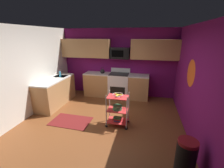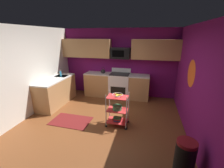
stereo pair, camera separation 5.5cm
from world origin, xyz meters
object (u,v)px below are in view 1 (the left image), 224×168
(oven_range, at_px, (119,85))
(trash_can, at_px, (186,157))
(microwave, at_px, (120,53))
(kettle, at_px, (102,71))
(book_stack, at_px, (118,119))
(mixing_bowl_large, at_px, (117,107))
(fruit_bowl, at_px, (118,95))
(rolling_cart, at_px, (118,110))
(dish_soap_bottle, at_px, (60,74))

(oven_range, xyz_separation_m, trash_can, (1.77, -3.24, -0.15))
(microwave, bearing_deg, kettle, -170.69)
(microwave, height_order, book_stack, microwave)
(trash_can, bearing_deg, microwave, 117.97)
(kettle, distance_m, trash_can, 4.10)
(oven_range, xyz_separation_m, mixing_bowl_large, (0.33, -2.01, 0.04))
(fruit_bowl, height_order, book_stack, fruit_bowl)
(oven_range, xyz_separation_m, microwave, (-0.00, 0.10, 1.22))
(rolling_cart, bearing_deg, fruit_bowl, -165.96)
(oven_range, height_order, trash_can, oven_range)
(book_stack, xyz_separation_m, kettle, (-1.00, 2.00, 0.82))
(fruit_bowl, bearing_deg, book_stack, 7.13)
(fruit_bowl, xyz_separation_m, book_stack, (0.00, 0.00, -0.70))
(fruit_bowl, bearing_deg, kettle, 116.46)
(rolling_cart, relative_size, mixing_bowl_large, 3.63)
(mixing_bowl_large, relative_size, book_stack, 1.05)
(oven_range, distance_m, microwave, 1.23)
(book_stack, relative_size, trash_can, 0.36)
(kettle, bearing_deg, microwave, 9.31)
(kettle, height_order, dish_soap_bottle, kettle)
(mixing_bowl_large, bearing_deg, trash_can, -40.39)
(trash_can, bearing_deg, book_stack, 139.46)
(oven_range, height_order, kettle, kettle)
(microwave, relative_size, dish_soap_bottle, 3.50)
(book_stack, bearing_deg, dish_soap_bottle, 153.76)
(fruit_bowl, relative_size, book_stack, 1.13)
(rolling_cart, xyz_separation_m, kettle, (-1.00, 2.00, 0.54))
(rolling_cart, bearing_deg, mixing_bowl_large, 180.00)
(fruit_bowl, distance_m, book_stack, 0.70)
(book_stack, bearing_deg, trash_can, -40.54)
(mixing_bowl_large, bearing_deg, kettle, 116.28)
(microwave, distance_m, rolling_cart, 2.48)
(microwave, height_order, kettle, microwave)
(rolling_cart, distance_m, book_stack, 0.27)
(mixing_bowl_large, relative_size, trash_can, 0.38)
(book_stack, distance_m, trash_can, 1.90)
(microwave, distance_m, mixing_bowl_large, 2.44)
(oven_range, relative_size, mixing_bowl_large, 4.37)
(oven_range, xyz_separation_m, dish_soap_bottle, (-1.98, -0.86, 0.54))
(microwave, distance_m, trash_can, 4.03)
(rolling_cart, height_order, dish_soap_bottle, dish_soap_bottle)
(oven_range, relative_size, trash_can, 1.67)
(microwave, bearing_deg, dish_soap_bottle, -153.95)
(oven_range, height_order, microwave, microwave)
(rolling_cart, height_order, mixing_bowl_large, rolling_cart)
(kettle, relative_size, trash_can, 0.40)
(oven_range, bearing_deg, dish_soap_bottle, -156.45)
(rolling_cart, relative_size, fruit_bowl, 3.36)
(mixing_bowl_large, xyz_separation_m, book_stack, (0.01, 0.00, -0.34))
(fruit_bowl, height_order, dish_soap_bottle, dish_soap_bottle)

